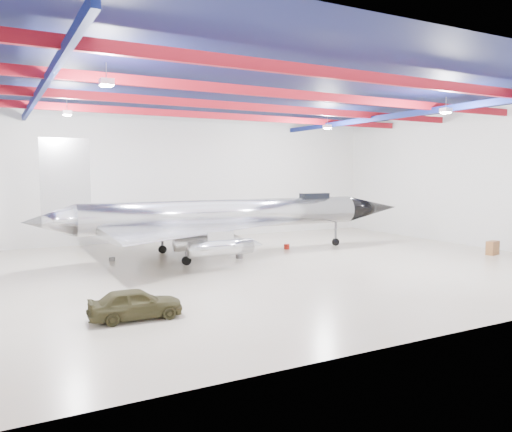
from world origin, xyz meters
TOP-DOWN VIEW (x-y plane):
  - floor at (0.00, 0.00)m, footprint 40.00×40.00m
  - wall_back at (0.00, 15.00)m, footprint 40.00×0.00m
  - wall_right at (20.00, 0.00)m, footprint 0.00×30.00m
  - ceiling at (0.00, 0.00)m, footprint 40.00×40.00m
  - ceiling_structure at (0.00, 0.00)m, footprint 39.50×29.50m
  - jet_aircraft at (0.73, 5.20)m, footprint 29.62×17.12m
  - jeep at (-9.40, -7.64)m, footprint 3.86×1.74m
  - desk at (17.59, -3.96)m, footprint 1.18×0.77m
  - toolbox_red at (-1.03, 7.46)m, footprint 0.59×0.50m
  - engine_drum at (0.66, 3.31)m, footprint 0.55×0.55m
  - parts_bin at (1.09, 6.58)m, footprint 0.65×0.60m
  - crate_small at (-7.38, 6.46)m, footprint 0.44×0.38m
  - tool_chest at (5.79, 5.35)m, footprint 0.48×0.48m
  - spares_box at (1.68, 10.00)m, footprint 0.48×0.48m

SIDE VIEW (x-z plane):
  - floor at x=0.00m, z-range 0.00..0.00m
  - crate_small at x=-7.38m, z-range 0.00..0.27m
  - spares_box at x=1.68m, z-range 0.00..0.34m
  - toolbox_red at x=-1.03m, z-range 0.00..0.36m
  - parts_bin at x=1.09m, z-range 0.00..0.37m
  - tool_chest at x=5.79m, z-range 0.00..0.40m
  - engine_drum at x=0.66m, z-range 0.00..0.44m
  - desk at x=17.59m, z-range 0.00..1.00m
  - jeep at x=-9.40m, z-range 0.00..1.29m
  - jet_aircraft at x=0.73m, z-range -1.39..6.70m
  - wall_back at x=0.00m, z-range -14.50..25.50m
  - wall_right at x=20.00m, z-range -9.50..20.50m
  - ceiling_structure at x=0.00m, z-range 9.79..10.86m
  - ceiling at x=0.00m, z-range 11.00..11.00m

